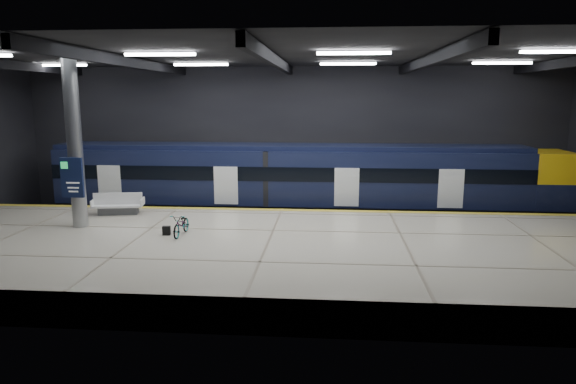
# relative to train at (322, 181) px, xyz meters

# --- Properties ---
(ground) EXTENTS (30.00, 30.00, 0.00)m
(ground) POSITION_rel_train_xyz_m (-1.86, -5.50, -2.06)
(ground) COLOR black
(ground) RESTS_ON ground
(room_shell) EXTENTS (30.10, 16.10, 8.05)m
(room_shell) POSITION_rel_train_xyz_m (-1.86, -5.49, 3.66)
(room_shell) COLOR black
(room_shell) RESTS_ON ground
(platform) EXTENTS (30.00, 11.00, 1.10)m
(platform) POSITION_rel_train_xyz_m (-1.86, -8.00, -1.51)
(platform) COLOR beige
(platform) RESTS_ON ground
(safety_strip) EXTENTS (30.00, 0.40, 0.01)m
(safety_strip) POSITION_rel_train_xyz_m (-1.86, -2.75, -0.95)
(safety_strip) COLOR gold
(safety_strip) RESTS_ON platform
(rails) EXTENTS (30.00, 1.52, 0.16)m
(rails) POSITION_rel_train_xyz_m (-1.86, 0.00, -1.98)
(rails) COLOR gray
(rails) RESTS_ON ground
(train) EXTENTS (29.40, 2.84, 3.79)m
(train) POSITION_rel_train_xyz_m (0.00, 0.00, 0.00)
(train) COLOR black
(train) RESTS_ON ground
(bench) EXTENTS (2.36, 1.30, 0.98)m
(bench) POSITION_rel_train_xyz_m (-9.20, -4.20, -0.61)
(bench) COLOR #595B60
(bench) RESTS_ON platform
(bicycle) EXTENTS (0.65, 1.67, 0.87)m
(bicycle) POSITION_rel_train_xyz_m (-5.29, -7.55, -0.53)
(bicycle) COLOR #99999E
(bicycle) RESTS_ON platform
(pannier_bag) EXTENTS (0.32, 0.22, 0.35)m
(pannier_bag) POSITION_rel_train_xyz_m (-5.89, -7.55, -0.78)
(pannier_bag) COLOR black
(pannier_bag) RESTS_ON platform
(info_column) EXTENTS (0.90, 0.78, 6.90)m
(info_column) POSITION_rel_train_xyz_m (-9.86, -6.52, 2.40)
(info_column) COLOR #9EA0A5
(info_column) RESTS_ON platform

